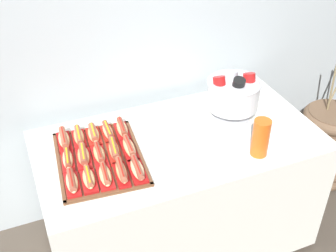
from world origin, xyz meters
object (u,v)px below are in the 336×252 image
object	(u,v)px
hot_dog_8	(114,151)
punch_bowl	(233,94)
hot_dog_2	(105,176)
hot_dog_11	(79,137)
hot_dog_12	(94,134)
hot_dog_5	(68,160)
hot_dog_14	(122,129)
hot_dog_9	(129,148)
hot_dog_7	(99,154)
hot_dog_10	(64,139)
hot_dog_4	(137,169)
floor_vase	(325,145)
serving_tray	(100,158)
hot_dog_1	(89,179)
cup_stack	(261,138)
hot_dog_3	(121,172)
buffet_table	(178,191)
hot_dog_13	(108,132)
hot_dog_6	(83,156)
hot_dog_0	(72,182)

from	to	relation	value
hot_dog_8	punch_bowl	world-z (taller)	punch_bowl
hot_dog_2	hot_dog_11	distance (m)	0.34
hot_dog_12	hot_dog_2	bearing A→B (deg)	-95.17
hot_dog_5	hot_dog_14	xyz separation A→B (m)	(0.31, 0.14, 0.00)
hot_dog_9	hot_dog_12	bearing A→B (deg)	127.10
hot_dog_7	punch_bowl	bearing A→B (deg)	5.95
hot_dog_10	hot_dog_14	world-z (taller)	hot_dog_14
hot_dog_9	hot_dog_14	xyz separation A→B (m)	(0.01, 0.16, 0.00)
hot_dog_4	hot_dog_10	bearing A→B (deg)	127.10
floor_vase	hot_dog_5	world-z (taller)	floor_vase
serving_tray	hot_dog_11	xyz separation A→B (m)	(-0.06, 0.17, 0.03)
floor_vase	hot_dog_12	size ratio (longest dim) A/B	6.23
hot_dog_9	hot_dog_11	distance (m)	0.28
floor_vase	hot_dog_14	world-z (taller)	floor_vase
hot_dog_11	hot_dog_14	distance (m)	0.23
hot_dog_1	cup_stack	size ratio (longest dim) A/B	0.79
hot_dog_3	punch_bowl	bearing A→B (deg)	19.38
buffet_table	serving_tray	bearing A→B (deg)	179.60
hot_dog_11	hot_dog_13	bearing A→B (deg)	-5.17
hot_dog_7	hot_dog_8	bearing A→B (deg)	-5.17
hot_dog_2	hot_dog_6	world-z (taller)	hot_dog_6
hot_dog_6	hot_dog_8	xyz separation A→B (m)	(0.15, -0.01, -0.00)
hot_dog_12	hot_dog_11	bearing A→B (deg)	174.83
buffet_table	hot_dog_7	size ratio (longest dim) A/B	8.90
hot_dog_5	hot_dog_11	bearing A→B (deg)	60.38
floor_vase	hot_dog_10	size ratio (longest dim) A/B	5.79
hot_dog_1	hot_dog_8	size ratio (longest dim) A/B	0.85
hot_dog_10	punch_bowl	world-z (taller)	punch_bowl
hot_dog_5	serving_tray	bearing A→B (deg)	-5.17
hot_dog_10	cup_stack	size ratio (longest dim) A/B	0.88
hot_dog_10	hot_dog_13	xyz separation A→B (m)	(0.22, -0.02, -0.00)
serving_tray	punch_bowl	bearing A→B (deg)	5.95
hot_dog_3	hot_dog_11	size ratio (longest dim) A/B	1.11
hot_dog_5	hot_dog_10	bearing A→B (deg)	84.83
hot_dog_13	punch_bowl	distance (m)	0.70
hot_dog_2	hot_dog_10	distance (m)	0.36
hot_dog_4	punch_bowl	xyz separation A→B (m)	(0.64, 0.26, 0.12)
hot_dog_14	hot_dog_9	bearing A→B (deg)	-95.17
cup_stack	hot_dog_13	bearing A→B (deg)	147.33
hot_dog_3	cup_stack	world-z (taller)	cup_stack
hot_dog_8	hot_dog_13	bearing A→B (deg)	84.83
floor_vase	serving_tray	distance (m)	1.71
hot_dog_9	hot_dog_10	size ratio (longest dim) A/B	1.06
hot_dog_0	hot_dog_10	size ratio (longest dim) A/B	0.96
hot_dog_12	hot_dog_9	bearing A→B (deg)	-52.90
floor_vase	hot_dog_1	world-z (taller)	floor_vase
cup_stack	hot_dog_14	bearing A→B (deg)	144.52
hot_dog_0	punch_bowl	bearing A→B (deg)	13.84
serving_tray	hot_dog_9	bearing A→B (deg)	-5.17
floor_vase	cup_stack	xyz separation A→B (m)	(-0.88, -0.42, 0.61)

